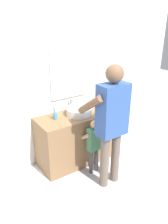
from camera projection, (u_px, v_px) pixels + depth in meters
ground_plane at (89, 167)px, 3.45m from camera, size 14.00×14.00×0.00m
back_wall at (67, 75)px, 3.39m from camera, size 4.40×0.10×2.70m
vanity_cabinet at (79, 137)px, 3.52m from camera, size 1.30×0.54×0.80m
sink_basin at (79, 111)px, 3.33m from camera, size 0.38×0.38×0.11m
faucet at (71, 105)px, 3.49m from camera, size 0.18×0.14×0.18m
toothbrush_cup at (55, 116)px, 3.19m from camera, size 0.07×0.07×0.21m
child_toddler at (94, 142)px, 3.17m from camera, size 0.26×0.26×0.85m
adult_parent at (111, 117)px, 2.77m from camera, size 0.52×0.55×1.67m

